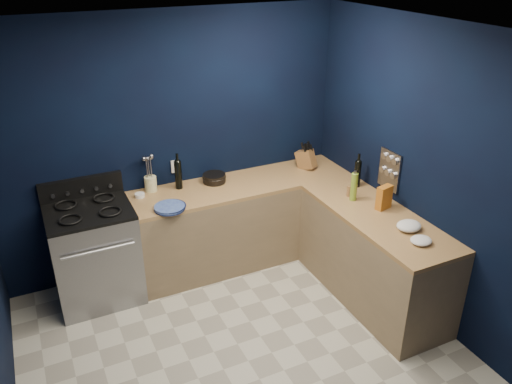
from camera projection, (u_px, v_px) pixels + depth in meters
floor at (248, 362)px, 4.23m from camera, size 3.50×3.50×0.02m
ceiling at (245, 35)px, 3.07m from camera, size 3.50×3.50×0.02m
wall_back at (173, 145)px, 5.08m from camera, size 3.50×0.02×2.60m
wall_right at (435, 180)px, 4.33m from camera, size 0.02×3.50×2.60m
cab_back at (243, 223)px, 5.43m from camera, size 2.30×0.63×0.86m
top_back at (242, 185)px, 5.23m from camera, size 2.30×0.63×0.04m
cab_right at (373, 258)px, 4.82m from camera, size 0.63×1.67×0.86m
top_right at (378, 217)px, 4.62m from camera, size 0.63×1.67×0.04m
gas_range at (95, 255)px, 4.81m from camera, size 0.76×0.66×0.92m
oven_door at (102, 274)px, 4.56m from camera, size 0.59×0.02×0.42m
cooktop at (88, 211)px, 4.60m from camera, size 0.76×0.66×0.03m
backguard at (81, 188)px, 4.80m from camera, size 0.76×0.06×0.20m
spice_panel at (390, 170)px, 4.82m from camera, size 0.02×0.28×0.38m
wall_outlet at (175, 166)px, 5.15m from camera, size 0.09×0.02×0.13m
plate_stack at (170, 208)px, 4.70m from camera, size 0.32×0.32×0.04m
ramekin at (140, 195)px, 4.93m from camera, size 0.10×0.10×0.04m
utensil_crock at (151, 184)px, 5.03m from camera, size 0.15×0.15×0.15m
wine_bottle_back at (178, 175)px, 5.05m from camera, size 0.08×0.08×0.29m
lemon_basket at (214, 178)px, 5.22m from camera, size 0.27×0.27×0.09m
knife_block at (306, 159)px, 5.52m from camera, size 0.21×0.26×0.25m
wine_bottle_right at (357, 174)px, 5.09m from camera, size 0.07×0.07×0.27m
oil_bottle at (354, 187)px, 4.82m from camera, size 0.07×0.07×0.27m
spice_jar_near at (349, 191)px, 4.93m from camera, size 0.05×0.05×0.11m
spice_jar_far at (380, 200)px, 4.79m from camera, size 0.05×0.05×0.08m
crouton_bag at (384, 197)px, 4.67m from camera, size 0.17×0.10×0.22m
towel_front at (409, 226)px, 4.35m from camera, size 0.23×0.20×0.08m
towel_end at (421, 240)px, 4.16m from camera, size 0.18×0.17×0.05m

